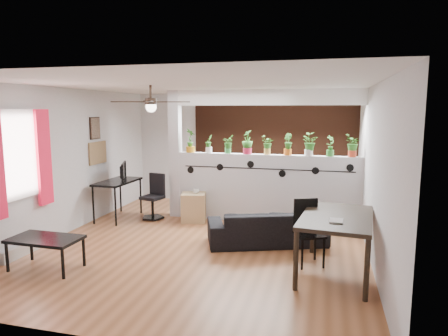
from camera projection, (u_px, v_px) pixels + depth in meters
room_shell at (205, 166)px, 6.54m from camera, size 6.30×7.10×2.90m
partition_wall at (267, 188)px, 7.87m from camera, size 3.60×0.18×1.35m
ceiling_header at (268, 97)px, 7.61m from camera, size 3.60×0.18×0.30m
pier_column at (175, 154)px, 8.25m from camera, size 0.22×0.20×2.60m
brick_panel at (276, 150)px, 9.19m from camera, size 3.90×0.05×2.60m
vine_decal at (266, 169)px, 7.72m from camera, size 3.31×0.01×0.30m
window_assembly at (19, 157)px, 5.99m from camera, size 0.09×1.30×1.55m
baseboard_heater at (27, 248)px, 6.19m from camera, size 0.08×1.00×0.18m
corkboard at (98, 153)px, 8.08m from camera, size 0.03×0.60×0.45m
framed_art at (95, 128)px, 7.96m from camera, size 0.03×0.34×0.44m
ceiling_fan at (151, 103)px, 6.30m from camera, size 1.19×1.19×0.43m
potted_plant_0 at (190, 140)px, 8.13m from camera, size 0.33×0.32×0.49m
potted_plant_1 at (209, 143)px, 8.04m from camera, size 0.22×0.23×0.37m
potted_plant_2 at (228, 144)px, 7.94m from camera, size 0.15×0.19×0.36m
potted_plant_3 at (247, 141)px, 7.83m from camera, size 0.27×0.30×0.47m
potted_plant_4 at (267, 144)px, 7.74m from camera, size 0.21×0.23×0.37m
potted_plant_5 at (288, 144)px, 7.64m from camera, size 0.26×0.27×0.42m
potted_plant_6 at (309, 144)px, 7.54m from camera, size 0.28×0.27×0.43m
potted_plant_7 at (330, 145)px, 7.45m from camera, size 0.25×0.25×0.40m
potted_plant_8 at (353, 145)px, 7.35m from camera, size 0.24×0.27×0.42m
sofa at (267, 227)px, 6.65m from camera, size 1.99×1.32×0.54m
cube_shelf at (194, 207)px, 7.95m from camera, size 0.55×0.52×0.57m
cup at (196, 191)px, 7.89m from camera, size 0.14×0.14×0.10m
computer_desk at (118, 184)px, 8.11m from camera, size 0.60×1.10×0.79m
monitor at (121, 175)px, 8.23m from camera, size 0.34×0.18×0.20m
office_chair at (154, 199)px, 8.13m from camera, size 0.47×0.47×0.91m
dining_table at (337, 222)px, 5.36m from camera, size 1.06×1.58×0.81m
book at (329, 220)px, 5.08m from camera, size 0.18×0.24×0.02m
folding_chair at (307, 226)px, 5.77m from camera, size 0.50×0.50×0.94m
coffee_table at (45, 241)px, 5.56m from camera, size 0.98×0.55×0.45m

